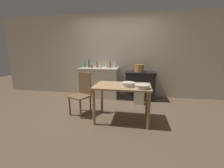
# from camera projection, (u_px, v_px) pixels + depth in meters

# --- Properties ---
(ground_plane) EXTENTS (14.00, 14.00, 0.00)m
(ground_plane) POSITION_uv_depth(u_px,v_px,m) (108.00, 113.00, 3.50)
(ground_plane) COLOR brown
(wall_back) EXTENTS (8.00, 0.07, 2.55)m
(wall_back) POSITION_uv_depth(u_px,v_px,m) (118.00, 56.00, 4.75)
(wall_back) COLOR beige
(wall_back) RESTS_ON ground_plane
(counter_cabinet) EXTENTS (1.21, 0.59, 0.92)m
(counter_cabinet) POSITION_uv_depth(u_px,v_px,m) (99.00, 82.00, 4.72)
(counter_cabinet) COLOR beige
(counter_cabinet) RESTS_ON ground_plane
(stove) EXTENTS (0.87, 0.58, 0.83)m
(stove) POSITION_uv_depth(u_px,v_px,m) (140.00, 85.00, 4.51)
(stove) COLOR black
(stove) RESTS_ON ground_plane
(work_table) EXTENTS (1.13, 0.73, 0.75)m
(work_table) POSITION_uv_depth(u_px,v_px,m) (122.00, 90.00, 3.05)
(work_table) COLOR #A87F56
(work_table) RESTS_ON ground_plane
(chair) EXTENTS (0.52, 0.52, 0.95)m
(chair) POSITION_uv_depth(u_px,v_px,m) (82.00, 93.00, 3.42)
(chair) COLOR brown
(chair) RESTS_ON ground_plane
(flour_sack) EXTENTS (0.27, 0.19, 0.37)m
(flour_sack) POSITION_uv_depth(u_px,v_px,m) (139.00, 97.00, 4.11)
(flour_sack) COLOR beige
(flour_sack) RESTS_ON ground_plane
(stock_pot) EXTENTS (0.27, 0.27, 0.24)m
(stock_pot) POSITION_uv_depth(u_px,v_px,m) (139.00, 68.00, 4.36)
(stock_pot) COLOR #B77A47
(stock_pot) RESTS_ON stove
(mixing_bowl_large) EXTENTS (0.26, 0.26, 0.08)m
(mixing_bowl_large) POSITION_uv_depth(u_px,v_px,m) (128.00, 84.00, 2.91)
(mixing_bowl_large) COLOR silver
(mixing_bowl_large) RESTS_ON work_table
(mixing_bowl_small) EXTENTS (0.28, 0.28, 0.07)m
(mixing_bowl_small) POSITION_uv_depth(u_px,v_px,m) (142.00, 86.00, 2.77)
(mixing_bowl_small) COLOR silver
(mixing_bowl_small) RESTS_ON work_table
(bottle_far_left) EXTENTS (0.06, 0.06, 0.17)m
(bottle_far_left) POSITION_uv_depth(u_px,v_px,m) (85.00, 65.00, 4.76)
(bottle_far_left) COLOR #517F5B
(bottle_far_left) RESTS_ON counter_cabinet
(bottle_left) EXTENTS (0.06, 0.06, 0.20)m
(bottle_left) POSITION_uv_depth(u_px,v_px,m) (106.00, 65.00, 4.74)
(bottle_left) COLOR silver
(bottle_left) RESTS_ON counter_cabinet
(bottle_mid_left) EXTENTS (0.06, 0.06, 0.28)m
(bottle_mid_left) POSITION_uv_depth(u_px,v_px,m) (89.00, 64.00, 4.73)
(bottle_mid_left) COLOR #3D5675
(bottle_mid_left) RESTS_ON counter_cabinet
(bottle_center_left) EXTENTS (0.06, 0.06, 0.24)m
(bottle_center_left) POSITION_uv_depth(u_px,v_px,m) (110.00, 65.00, 4.66)
(bottle_center_left) COLOR olive
(bottle_center_left) RESTS_ON counter_cabinet
(bottle_center) EXTENTS (0.06, 0.06, 0.23)m
(bottle_center) POSITION_uv_depth(u_px,v_px,m) (115.00, 65.00, 4.73)
(bottle_center) COLOR silver
(bottle_center) RESTS_ON counter_cabinet
(bottle_center_right) EXTENTS (0.06, 0.06, 0.24)m
(bottle_center_right) POSITION_uv_depth(u_px,v_px,m) (97.00, 65.00, 4.65)
(bottle_center_right) COLOR olive
(bottle_center_right) RESTS_ON counter_cabinet
(cup_mid_right) EXTENTS (0.07, 0.07, 0.09)m
(cup_mid_right) POSITION_uv_depth(u_px,v_px,m) (92.00, 67.00, 4.58)
(cup_mid_right) COLOR #B74C42
(cup_mid_right) RESTS_ON counter_cabinet
(cup_right) EXTENTS (0.07, 0.07, 0.10)m
(cup_right) POSITION_uv_depth(u_px,v_px,m) (100.00, 67.00, 4.53)
(cup_right) COLOR silver
(cup_right) RESTS_ON counter_cabinet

